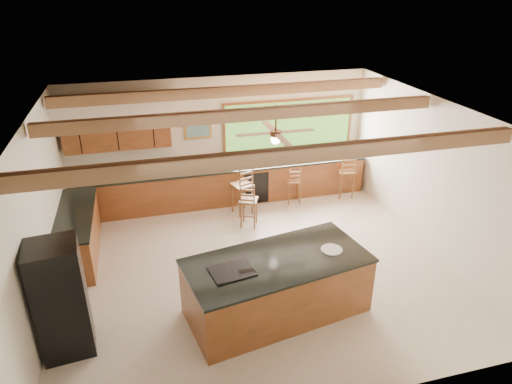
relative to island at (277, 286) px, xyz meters
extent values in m
plane|color=beige|center=(0.00, 1.31, -0.51)|extent=(7.20, 7.20, 0.00)
cube|color=beige|center=(0.00, 4.56, 0.99)|extent=(7.20, 0.04, 3.00)
cube|color=beige|center=(0.00, -1.94, 0.99)|extent=(7.20, 0.04, 3.00)
cube|color=beige|center=(-3.60, 1.31, 0.99)|extent=(0.04, 6.50, 3.00)
cube|color=beige|center=(3.60, 1.31, 0.99)|extent=(0.04, 6.50, 3.00)
cube|color=#A37451|center=(0.00, 1.31, 2.49)|extent=(7.20, 6.50, 0.04)
cube|color=#8B6045|center=(0.00, -0.29, 2.35)|extent=(7.10, 0.15, 0.22)
cube|color=#8B6045|center=(0.00, 1.81, 2.35)|extent=(7.10, 0.15, 0.22)
cube|color=#8B6045|center=(0.00, 3.61, 2.35)|extent=(7.10, 0.15, 0.22)
cube|color=brown|center=(-2.35, 4.37, 1.39)|extent=(2.30, 0.35, 0.70)
cube|color=white|center=(-2.35, 4.30, 1.99)|extent=(2.60, 0.50, 0.48)
cylinder|color=#FFEABF|center=(-3.05, 4.30, 1.76)|extent=(0.10, 0.10, 0.01)
cylinder|color=#FFEABF|center=(-1.65, 4.30, 1.76)|extent=(0.10, 0.10, 0.01)
cube|color=#7AAB3D|center=(1.70, 4.53, 1.16)|extent=(3.20, 0.04, 1.30)
cube|color=#B18F36|center=(-0.55, 4.53, 1.34)|extent=(0.64, 0.03, 0.54)
cube|color=#3D6E58|center=(-0.55, 4.51, 1.34)|extent=(0.54, 0.01, 0.44)
cube|color=brown|center=(0.00, 4.22, -0.07)|extent=(7.00, 0.65, 0.88)
cube|color=black|center=(0.00, 4.22, 0.39)|extent=(7.04, 0.69, 0.04)
cube|color=brown|center=(-3.26, 2.66, -0.07)|extent=(0.65, 2.35, 0.88)
cube|color=black|center=(-3.26, 2.66, 0.39)|extent=(0.69, 2.39, 0.04)
cube|color=black|center=(0.70, 3.89, -0.09)|extent=(0.60, 0.02, 0.78)
cube|color=silver|center=(0.00, 4.22, 0.40)|extent=(0.50, 0.38, 0.03)
cylinder|color=silver|center=(0.00, 4.42, 0.56)|extent=(0.03, 0.03, 0.30)
cylinder|color=silver|center=(0.00, 4.32, 0.69)|extent=(0.03, 0.20, 0.03)
cylinder|color=white|center=(-2.39, 4.14, 0.55)|extent=(0.11, 0.11, 0.28)
cylinder|color=#1F451B|center=(-2.91, 4.21, 0.52)|extent=(0.06, 0.06, 0.22)
cylinder|color=#1F451B|center=(-2.63, 4.31, 0.51)|extent=(0.05, 0.05, 0.20)
cube|color=black|center=(2.98, 4.23, 0.46)|extent=(0.22, 0.17, 0.10)
cube|color=brown|center=(0.00, 0.00, -0.02)|extent=(3.05, 1.80, 0.97)
cube|color=black|center=(0.00, 0.00, 0.48)|extent=(3.10, 1.85, 0.04)
cube|color=black|center=(-0.76, -0.13, 0.51)|extent=(0.72, 0.61, 0.02)
cylinder|color=white|center=(0.93, 0.04, 0.51)|extent=(0.35, 0.35, 0.02)
cube|color=black|center=(-3.22, 0.01, 0.39)|extent=(0.76, 0.75, 1.79)
cube|color=silver|center=(-2.87, 0.01, 0.39)|extent=(0.02, 0.05, 1.64)
cube|color=brown|center=(0.27, 3.54, 0.21)|extent=(0.54, 0.54, 0.04)
cylinder|color=brown|center=(0.10, 3.37, -0.16)|extent=(0.04, 0.04, 0.69)
cylinder|color=brown|center=(0.43, 3.37, -0.16)|extent=(0.04, 0.04, 0.69)
cylinder|color=brown|center=(0.10, 3.71, -0.16)|extent=(0.04, 0.04, 0.69)
cylinder|color=brown|center=(0.43, 3.71, -0.16)|extent=(0.04, 0.04, 0.69)
cube|color=brown|center=(0.26, 2.91, 0.12)|extent=(0.49, 0.49, 0.04)
cylinder|color=brown|center=(0.12, 2.76, -0.20)|extent=(0.04, 0.04, 0.61)
cylinder|color=brown|center=(0.41, 2.76, -0.20)|extent=(0.04, 0.04, 0.61)
cylinder|color=brown|center=(0.12, 3.06, -0.20)|extent=(0.04, 0.04, 0.61)
cylinder|color=brown|center=(0.41, 3.06, -0.20)|extent=(0.04, 0.04, 0.61)
cube|color=brown|center=(1.60, 3.76, 0.06)|extent=(0.39, 0.39, 0.04)
cylinder|color=brown|center=(1.47, 3.62, -0.23)|extent=(0.03, 0.03, 0.55)
cylinder|color=brown|center=(1.74, 3.62, -0.23)|extent=(0.03, 0.03, 0.55)
cylinder|color=brown|center=(1.47, 3.89, -0.23)|extent=(0.03, 0.03, 0.55)
cylinder|color=brown|center=(1.74, 3.89, -0.23)|extent=(0.03, 0.03, 0.55)
cube|color=brown|center=(2.97, 3.76, 0.17)|extent=(0.45, 0.45, 0.04)
cylinder|color=brown|center=(2.81, 3.60, -0.18)|extent=(0.04, 0.04, 0.66)
cylinder|color=brown|center=(3.13, 3.60, -0.18)|extent=(0.04, 0.04, 0.66)
cylinder|color=brown|center=(2.81, 3.92, -0.18)|extent=(0.04, 0.04, 0.66)
cylinder|color=brown|center=(3.13, 3.92, -0.18)|extent=(0.04, 0.04, 0.66)
camera|label=1|loc=(-1.88, -5.72, 4.54)|focal=32.00mm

